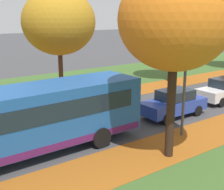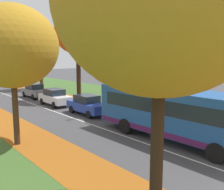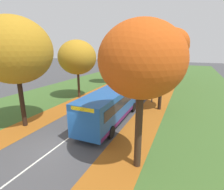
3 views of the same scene
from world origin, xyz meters
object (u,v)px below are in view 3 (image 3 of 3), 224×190
at_px(tree_left_nearest, 15,51).
at_px(car_white_following, 145,84).
at_px(tree_left_near, 77,57).
at_px(tree_left_mid, 112,49).
at_px(tree_right_far, 180,46).
at_px(tree_right_mid, 172,43).
at_px(car_grey_third_in_line, 154,78).
at_px(car_blue_lead, 138,91).
at_px(tree_right_nearest, 142,61).
at_px(tree_right_near, 163,57).
at_px(tree_left_far, 132,52).
at_px(streetlamp_right, 151,72).
at_px(bus, 113,103).

distance_m(tree_left_nearest, car_white_following, 20.30).
relative_size(tree_left_near, tree_left_mid, 0.92).
height_order(tree_right_far, car_white_following, tree_right_far).
relative_size(tree_left_near, car_white_following, 1.81).
bearing_deg(tree_right_far, tree_right_mid, -92.75).
distance_m(tree_right_far, car_grey_third_in_line, 9.39).
xyz_separation_m(tree_right_mid, car_blue_lead, (-3.37, -6.59, -6.45)).
relative_size(tree_right_nearest, car_grey_third_in_line, 1.92).
bearing_deg(car_blue_lead, tree_left_near, -153.41).
xyz_separation_m(tree_right_nearest, car_grey_third_in_line, (-3.80, 25.47, -5.24)).
distance_m(tree_right_near, car_blue_lead, 7.34).
height_order(tree_left_near, car_white_following, tree_left_near).
height_order(tree_left_nearest, car_blue_lead, tree_left_nearest).
xyz_separation_m(tree_left_mid, car_grey_third_in_line, (7.28, 3.93, -5.52)).
bearing_deg(tree_right_far, tree_left_far, 173.85).
bearing_deg(tree_left_nearest, tree_left_near, 94.33).
relative_size(tree_right_nearest, tree_right_mid, 0.84).
distance_m(tree_right_far, streetlamp_right, 19.42).
height_order(tree_right_mid, streetlamp_right, tree_right_mid).
relative_size(tree_left_near, car_blue_lead, 1.81).
relative_size(streetlamp_right, car_blue_lead, 1.42).
xyz_separation_m(tree_left_nearest, car_white_following, (6.33, 18.45, -5.61)).
bearing_deg(tree_left_far, tree_right_mid, -49.30).
height_order(tree_left_mid, tree_right_near, tree_left_mid).
bearing_deg(car_blue_lead, tree_left_far, 110.24).
height_order(tree_left_nearest, car_grey_third_in_line, tree_left_nearest).
distance_m(tree_left_mid, car_white_following, 9.00).
relative_size(car_blue_lead, car_white_following, 1.00).
distance_m(tree_left_nearest, tree_left_far, 31.53).
xyz_separation_m(bus, car_blue_lead, (-0.01, 8.87, -0.89)).
bearing_deg(car_white_following, tree_right_mid, 19.39).
bearing_deg(tree_left_nearest, streetlamp_right, 52.81).
height_order(tree_right_nearest, tree_right_mid, tree_right_mid).
xyz_separation_m(tree_right_nearest, car_blue_lead, (-3.98, 14.39, -5.24)).
relative_size(tree_right_far, streetlamp_right, 1.46).
xyz_separation_m(tree_right_near, car_blue_lead, (-3.59, 4.09, -4.93)).
xyz_separation_m(car_blue_lead, car_grey_third_in_line, (0.18, 11.07, 0.00)).
distance_m(tree_right_mid, tree_right_far, 10.66).
xyz_separation_m(tree_left_far, tree_right_near, (10.37, -22.47, 0.30)).
bearing_deg(tree_left_near, car_blue_lead, 26.59).
bearing_deg(bus, car_white_following, 90.99).
bearing_deg(car_white_following, tree_left_mid, 165.14).
xyz_separation_m(tree_left_near, tree_right_mid, (10.65, 10.23, 1.86)).
distance_m(car_white_following, car_grey_third_in_line, 5.77).
height_order(tree_right_mid, tree_right_far, tree_right_mid).
relative_size(tree_left_nearest, tree_right_near, 1.16).
bearing_deg(car_grey_third_in_line, tree_left_near, -116.88).
bearing_deg(tree_left_near, tree_right_mid, 43.85).
bearing_deg(tree_left_near, car_grey_third_in_line, 63.12).
bearing_deg(bus, tree_left_near, 144.39).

